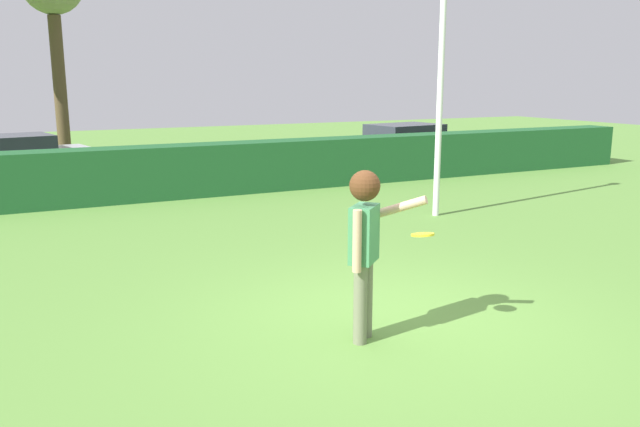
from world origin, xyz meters
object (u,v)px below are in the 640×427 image
parked_car_silver (6,158)px  parked_car_black (405,142)px  person (365,236)px  frisbee (422,235)px  lamppost (441,64)px

parked_car_silver → parked_car_black: size_ratio=1.01×
person → frisbee: person is taller
parked_car_silver → frisbee: bearing=-73.9°
lamppost → parked_car_black: (3.91, 7.00, -2.25)m
frisbee → lamppost: lamppost is taller
lamppost → parked_car_silver: bearing=133.3°
parked_car_black → lamppost: bearing=-119.2°
parked_car_silver → parked_car_black: 11.51m
lamppost → person: bearing=-132.9°
person → parked_car_silver: size_ratio=0.40×
person → lamppost: size_ratio=0.34×
lamppost → parked_car_silver: 11.23m
lamppost → parked_car_black: lamppost is taller
parked_car_silver → lamppost: bearing=-46.7°
parked_car_silver → parked_car_black: (11.47, -1.01, 0.00)m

